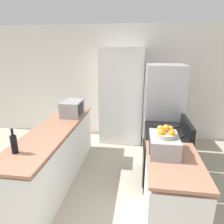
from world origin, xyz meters
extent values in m
cube|color=silver|center=(0.00, 3.27, 1.30)|extent=(7.00, 0.06, 2.60)
cube|color=silver|center=(-0.86, 1.31, 0.41)|extent=(0.58, 2.37, 0.83)
cube|color=#9E6B51|center=(-0.86, 1.31, 0.88)|extent=(0.60, 2.42, 0.04)
cube|color=silver|center=(0.86, 0.59, 0.41)|extent=(0.58, 0.95, 0.83)
cube|color=#9E6B51|center=(0.86, 0.59, 0.88)|extent=(0.60, 0.97, 0.04)
cube|color=white|center=(0.05, 2.95, 1.04)|extent=(0.94, 0.54, 2.08)
sphere|color=#B2B2B7|center=(0.01, 2.66, 1.04)|extent=(0.03, 0.03, 0.03)
sphere|color=#B2B2B7|center=(0.09, 2.66, 1.04)|extent=(0.03, 0.03, 0.03)
cube|color=black|center=(0.88, 1.47, 0.45)|extent=(0.64, 0.76, 0.90)
cube|color=black|center=(0.55, 1.47, 0.34)|extent=(0.02, 0.66, 0.49)
cube|color=black|center=(1.17, 1.47, 0.98)|extent=(0.06, 0.72, 0.16)
cylinder|color=black|center=(0.75, 1.29, 0.90)|extent=(0.17, 0.17, 0.01)
cylinder|color=black|center=(0.75, 1.65, 0.90)|extent=(0.17, 0.17, 0.01)
cylinder|color=black|center=(1.01, 1.29, 0.90)|extent=(0.17, 0.17, 0.01)
cylinder|color=black|center=(1.01, 1.65, 0.90)|extent=(0.17, 0.17, 0.01)
cube|color=#B7B7BC|center=(0.89, 2.23, 0.91)|extent=(0.66, 0.70, 1.81)
cylinder|color=gray|center=(0.54, 2.04, 1.00)|extent=(0.02, 0.02, 1.00)
cube|color=#939399|center=(-0.76, 1.96, 1.03)|extent=(0.33, 0.47, 0.27)
cube|color=black|center=(-0.59, 1.92, 1.03)|extent=(0.01, 0.29, 0.20)
cylinder|color=black|center=(-0.97, 0.51, 1.01)|extent=(0.07, 0.07, 0.22)
cylinder|color=black|center=(-0.97, 0.51, 1.16)|extent=(0.03, 0.03, 0.09)
cube|color=#939399|center=(0.75, 0.76, 1.01)|extent=(0.33, 0.45, 0.21)
cube|color=black|center=(0.59, 0.76, 1.01)|extent=(0.01, 0.31, 0.13)
cylinder|color=#B2A893|center=(0.76, 0.76, 1.14)|extent=(0.25, 0.25, 0.05)
sphere|color=orange|center=(0.82, 0.81, 1.18)|extent=(0.08, 0.08, 0.08)
sphere|color=orange|center=(0.71, 0.81, 1.18)|extent=(0.08, 0.08, 0.08)
sphere|color=orange|center=(0.71, 0.70, 1.18)|extent=(0.08, 0.08, 0.08)
sphere|color=orange|center=(0.82, 0.70, 1.18)|extent=(0.08, 0.08, 0.08)
sphere|color=orange|center=(0.76, 0.76, 1.21)|extent=(0.08, 0.08, 0.08)
camera|label=1|loc=(0.44, -1.41, 2.06)|focal=32.00mm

